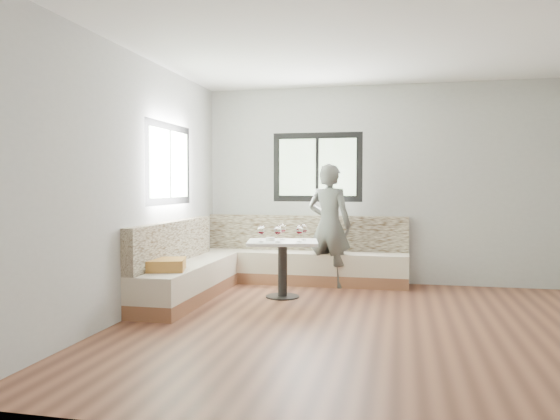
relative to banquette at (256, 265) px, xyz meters
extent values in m
cube|color=brown|center=(1.59, -1.62, -0.33)|extent=(5.00, 5.00, 0.01)
cube|color=white|center=(1.59, -1.62, 2.47)|extent=(5.00, 5.00, 0.01)
cube|color=#B7B7B2|center=(1.59, 0.88, 1.07)|extent=(5.00, 0.01, 2.80)
cube|color=#B7B7B2|center=(1.59, -4.12, 1.07)|extent=(5.00, 0.01, 2.80)
cube|color=#B7B7B2|center=(-0.91, -1.62, 1.07)|extent=(0.01, 5.00, 2.80)
cube|color=black|center=(0.69, 0.87, 1.32)|extent=(1.30, 0.02, 1.00)
cube|color=black|center=(-0.90, -0.72, 1.32)|extent=(0.02, 1.30, 1.00)
cube|color=brown|center=(0.54, 0.61, -0.25)|extent=(2.90, 0.55, 0.16)
cube|color=beige|center=(0.54, 0.61, -0.03)|extent=(2.90, 0.55, 0.29)
cube|color=beige|center=(0.54, 0.81, 0.37)|extent=(2.90, 0.14, 0.50)
cube|color=brown|center=(-0.63, -0.79, -0.25)|extent=(0.55, 2.25, 0.16)
cube|color=beige|center=(-0.63, -0.79, -0.03)|extent=(0.55, 2.25, 0.29)
cube|color=beige|center=(-0.84, -0.79, 0.37)|extent=(0.14, 2.25, 0.50)
cube|color=gold|center=(-0.66, -1.40, 0.18)|extent=(0.53, 0.53, 0.13)
cylinder|color=black|center=(0.45, -0.41, -0.32)|extent=(0.42, 0.42, 0.02)
cylinder|color=black|center=(0.45, -0.41, 0.00)|extent=(0.11, 0.11, 0.66)
cube|color=white|center=(0.45, -0.41, 0.35)|extent=(0.97, 0.82, 0.04)
imported|color=#565853|center=(0.93, 0.44, 0.51)|extent=(0.70, 0.56, 1.68)
cylinder|color=white|center=(0.31, -0.44, 0.39)|extent=(0.11, 0.11, 0.04)
sphere|color=black|center=(0.32, -0.43, 0.41)|extent=(0.02, 0.02, 0.02)
sphere|color=black|center=(0.29, -0.43, 0.41)|extent=(0.02, 0.02, 0.02)
sphere|color=black|center=(0.31, -0.45, 0.41)|extent=(0.02, 0.02, 0.02)
cylinder|color=white|center=(0.24, -0.62, 0.37)|extent=(0.07, 0.07, 0.01)
cylinder|color=white|center=(0.24, -0.62, 0.42)|extent=(0.01, 0.01, 0.09)
ellipsoid|color=white|center=(0.24, -0.62, 0.52)|extent=(0.09, 0.09, 0.11)
cylinder|color=#50050C|center=(0.24, -0.62, 0.49)|extent=(0.06, 0.06, 0.02)
cylinder|color=white|center=(0.44, -0.60, 0.37)|extent=(0.07, 0.07, 0.01)
cylinder|color=white|center=(0.44, -0.60, 0.42)|extent=(0.01, 0.01, 0.09)
ellipsoid|color=white|center=(0.44, -0.60, 0.52)|extent=(0.09, 0.09, 0.11)
cylinder|color=#50050C|center=(0.44, -0.60, 0.49)|extent=(0.06, 0.06, 0.02)
cylinder|color=white|center=(0.68, -0.51, 0.37)|extent=(0.07, 0.07, 0.01)
cylinder|color=white|center=(0.68, -0.51, 0.42)|extent=(0.01, 0.01, 0.09)
ellipsoid|color=white|center=(0.68, -0.51, 0.52)|extent=(0.09, 0.09, 0.11)
cylinder|color=#50050C|center=(0.68, -0.51, 0.49)|extent=(0.06, 0.06, 0.02)
cylinder|color=white|center=(0.43, -0.30, 0.37)|extent=(0.07, 0.07, 0.01)
cylinder|color=white|center=(0.43, -0.30, 0.42)|extent=(0.01, 0.01, 0.09)
ellipsoid|color=white|center=(0.43, -0.30, 0.52)|extent=(0.09, 0.09, 0.11)
cylinder|color=#50050C|center=(0.43, -0.30, 0.49)|extent=(0.06, 0.06, 0.02)
cylinder|color=white|center=(0.70, -0.27, 0.37)|extent=(0.07, 0.07, 0.01)
cylinder|color=white|center=(0.70, -0.27, 0.42)|extent=(0.01, 0.01, 0.09)
ellipsoid|color=white|center=(0.70, -0.27, 0.52)|extent=(0.09, 0.09, 0.11)
cylinder|color=#50050C|center=(0.70, -0.27, 0.49)|extent=(0.06, 0.06, 0.02)
camera|label=1|loc=(1.87, -6.96, 1.06)|focal=35.00mm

